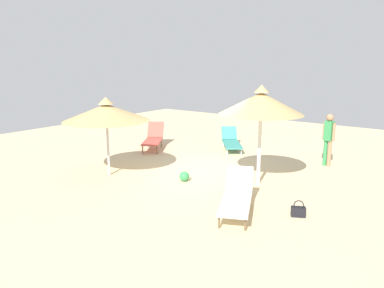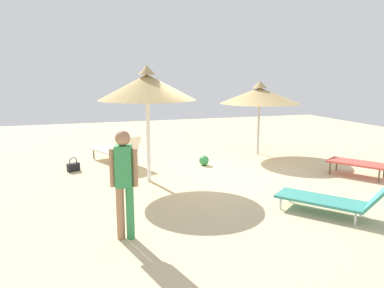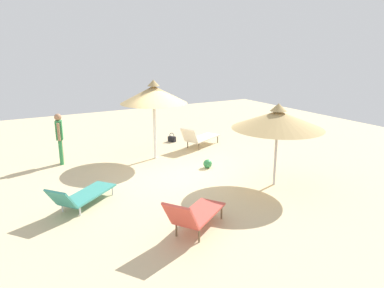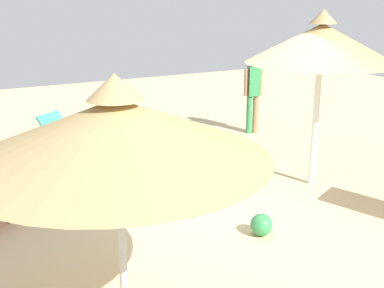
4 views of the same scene
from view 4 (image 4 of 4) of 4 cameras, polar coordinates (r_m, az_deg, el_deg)
ground at (r=7.40m, az=6.09°, el=-7.64°), size 24.00×24.00×0.10m
parasol_umbrella_near_right at (r=7.90m, az=15.12°, el=11.46°), size 2.37×2.37×2.86m
parasol_umbrella_center at (r=4.04m, az=-8.95°, el=1.79°), size 2.63×2.63×2.44m
lounge_chair_near_left at (r=9.75m, az=-12.55°, el=0.50°), size 1.98×1.74×0.79m
person_standing_far_left at (r=11.09m, az=7.28°, el=6.46°), size 0.28×0.43×1.78m
beach_ball at (r=6.49m, az=8.23°, el=-9.48°), size 0.30×0.30×0.30m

